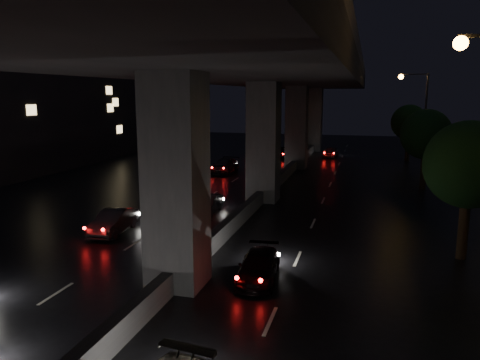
% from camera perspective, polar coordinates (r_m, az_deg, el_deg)
% --- Properties ---
extents(ground, '(120.00, 120.00, 0.00)m').
position_cam_1_polar(ground, '(27.55, 0.58, -4.73)').
color(ground, black).
rests_on(ground, ground).
extents(viaduct, '(12.00, 80.00, 10.50)m').
position_cam_1_polar(viaduct, '(31.48, 2.98, 12.48)').
color(viaduct, '#353538').
rests_on(viaduct, ground).
extents(median_barrier, '(0.45, 70.00, 0.85)m').
position_cam_1_polar(median_barrier, '(32.18, 2.84, -1.75)').
color(median_barrier, '#353538').
rests_on(median_barrier, ground).
extents(building_left, '(12.00, 24.00, 11.00)m').
position_cam_1_polar(building_left, '(52.92, -24.58, 7.64)').
color(building_left, black).
rests_on(building_left, ground).
extents(tree_b, '(3.80, 3.80, 6.12)m').
position_cam_1_polar(tree_b, '(22.35, 26.13, 1.64)').
color(tree_b, black).
rests_on(tree_b, ground).
extents(tree_c, '(3.80, 3.80, 6.12)m').
position_cam_1_polar(tree_c, '(38.09, 21.74, 5.16)').
color(tree_c, black).
rests_on(tree_c, ground).
extents(tree_d, '(3.80, 3.80, 6.12)m').
position_cam_1_polar(tree_d, '(53.98, 19.92, 6.60)').
color(tree_d, black).
rests_on(tree_d, ground).
extents(streetlight_far, '(2.52, 0.44, 9.00)m').
position_cam_1_polar(streetlight_far, '(43.96, 20.98, 7.72)').
color(streetlight_far, '#2D2D33').
rests_on(streetlight_far, ground).
extents(car_3, '(1.82, 3.77, 1.06)m').
position_cam_1_polar(car_3, '(18.67, 2.27, -10.50)').
color(car_3, black).
rests_on(car_3, ground).
extents(car_4, '(1.59, 3.83, 1.23)m').
position_cam_1_polar(car_4, '(25.51, -15.19, -4.91)').
color(car_4, black).
rests_on(car_4, ground).
extents(car_5, '(1.34, 3.49, 1.13)m').
position_cam_1_polar(car_5, '(28.66, -4.06, -2.99)').
color(car_5, '#242326').
rests_on(car_5, ground).
extents(car_6, '(1.94, 3.32, 1.06)m').
position_cam_1_polar(car_6, '(32.41, -8.35, -1.57)').
color(car_6, black).
rests_on(car_6, ground).
extents(car_7, '(1.93, 4.54, 1.31)m').
position_cam_1_polar(car_7, '(43.32, -1.92, 1.71)').
color(car_7, black).
rests_on(car_7, ground).
extents(car_8, '(1.65, 3.50, 1.16)m').
position_cam_1_polar(car_8, '(43.17, 2.67, 1.57)').
color(car_8, black).
rests_on(car_8, ground).
extents(car_9, '(1.37, 3.38, 1.09)m').
position_cam_1_polar(car_9, '(44.67, 2.45, 1.83)').
color(car_9, '#524D47').
rests_on(car_9, ground).
extents(car_10, '(2.28, 4.55, 1.24)m').
position_cam_1_polar(car_10, '(53.57, 5.08, 3.31)').
color(car_10, black).
rests_on(car_10, ground).
extents(car_11, '(2.03, 3.98, 1.08)m').
position_cam_1_polar(car_11, '(56.00, 1.98, 3.57)').
color(car_11, black).
rests_on(car_11, ground).
extents(car_12, '(1.77, 3.76, 1.24)m').
position_cam_1_polar(car_12, '(55.11, 10.95, 3.36)').
color(car_12, slate).
rests_on(car_12, ground).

